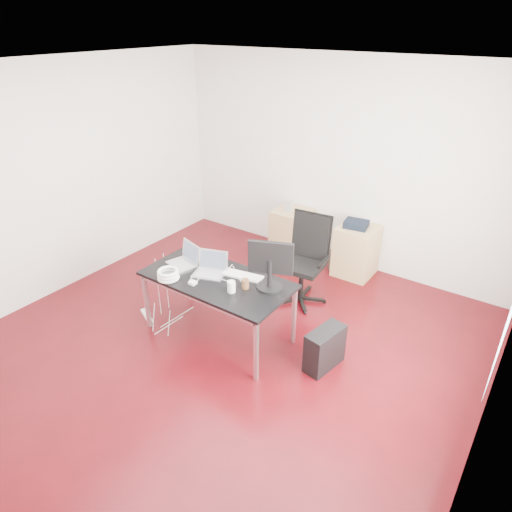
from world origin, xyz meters
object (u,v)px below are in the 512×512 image
Objects in this scene: desk at (217,283)px; pc_tower at (325,348)px; filing_cabinet_right at (356,251)px; filing_cabinet_left at (292,233)px; office_chair at (305,255)px.

desk is 1.30m from pc_tower.
pc_tower is (1.20, 0.21, -0.46)m from desk.
pc_tower is at bearing -74.42° from filing_cabinet_right.
desk is at bearing -80.47° from filing_cabinet_left.
filing_cabinet_right is at bearing 68.48° from office_chair.
pc_tower is at bearing 9.75° from desk.
pc_tower is (1.56, -1.94, -0.13)m from filing_cabinet_left.
filing_cabinet_right is 1.56× the size of pc_tower.
filing_cabinet_left is at bearing 123.29° from office_chair.
filing_cabinet_right reaches higher than pc_tower.
filing_cabinet_right is at bearing 0.00° from filing_cabinet_left.
filing_cabinet_left is (-0.75, 0.94, -0.26)m from office_chair.
office_chair is 1.54× the size of filing_cabinet_left.
office_chair reaches higher than pc_tower.
filing_cabinet_left and filing_cabinet_right have the same top height.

